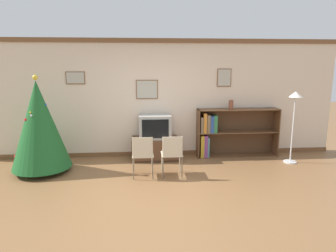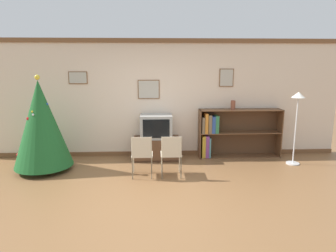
{
  "view_description": "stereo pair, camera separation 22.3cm",
  "coord_description": "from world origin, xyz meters",
  "px_view_note": "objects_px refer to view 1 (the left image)",
  "views": [
    {
      "loc": [
        -0.15,
        -4.56,
        2.12
      ],
      "look_at": [
        0.34,
        1.27,
        0.92
      ],
      "focal_mm": 32.0,
      "sensor_mm": 36.0,
      "label": 1
    },
    {
      "loc": [
        0.07,
        -4.57,
        2.12
      ],
      "look_at": [
        0.34,
        1.27,
        0.92
      ],
      "focal_mm": 32.0,
      "sensor_mm": 36.0,
      "label": 2
    }
  ],
  "objects_px": {
    "christmas_tree": "(39,125)",
    "tv_console": "(155,148)",
    "folding_chair_left": "(143,154)",
    "folding_chair_right": "(172,153)",
    "bookshelf": "(224,132)",
    "standing_lamp": "(294,109)",
    "television": "(155,126)",
    "vase": "(231,105)"
  },
  "relations": [
    {
      "from": "folding_chair_left",
      "to": "vase",
      "type": "xyz_separation_m",
      "value": [
        2.03,
        1.23,
        0.76
      ]
    },
    {
      "from": "tv_console",
      "to": "folding_chair_left",
      "type": "distance_m",
      "value": 1.19
    },
    {
      "from": "christmas_tree",
      "to": "folding_chair_right",
      "type": "height_order",
      "value": "christmas_tree"
    },
    {
      "from": "folding_chair_left",
      "to": "bookshelf",
      "type": "height_order",
      "value": "bookshelf"
    },
    {
      "from": "tv_console",
      "to": "standing_lamp",
      "type": "relative_size",
      "value": 0.66
    },
    {
      "from": "christmas_tree",
      "to": "tv_console",
      "type": "bearing_deg",
      "value": 15.28
    },
    {
      "from": "tv_console",
      "to": "television",
      "type": "relative_size",
      "value": 1.47
    },
    {
      "from": "television",
      "to": "folding_chair_right",
      "type": "relative_size",
      "value": 0.86
    },
    {
      "from": "bookshelf",
      "to": "folding_chair_left",
      "type": "bearing_deg",
      "value": -146.64
    },
    {
      "from": "folding_chair_left",
      "to": "bookshelf",
      "type": "relative_size",
      "value": 0.43
    },
    {
      "from": "folding_chair_left",
      "to": "bookshelf",
      "type": "xyz_separation_m",
      "value": [
        1.9,
        1.25,
        0.1
      ]
    },
    {
      "from": "bookshelf",
      "to": "standing_lamp",
      "type": "relative_size",
      "value": 1.21
    },
    {
      "from": "tv_console",
      "to": "bookshelf",
      "type": "bearing_deg",
      "value": 4.13
    },
    {
      "from": "folding_chair_right",
      "to": "bookshelf",
      "type": "bearing_deg",
      "value": 42.93
    },
    {
      "from": "bookshelf",
      "to": "folding_chair_right",
      "type": "bearing_deg",
      "value": -137.07
    },
    {
      "from": "bookshelf",
      "to": "television",
      "type": "bearing_deg",
      "value": -175.78
    },
    {
      "from": "bookshelf",
      "to": "standing_lamp",
      "type": "height_order",
      "value": "standing_lamp"
    },
    {
      "from": "television",
      "to": "folding_chair_right",
      "type": "bearing_deg",
      "value": -76.21
    },
    {
      "from": "christmas_tree",
      "to": "folding_chair_right",
      "type": "bearing_deg",
      "value": -11.18
    },
    {
      "from": "folding_chair_left",
      "to": "bookshelf",
      "type": "bearing_deg",
      "value": 33.36
    },
    {
      "from": "folding_chair_left",
      "to": "folding_chair_right",
      "type": "xyz_separation_m",
      "value": [
        0.56,
        0.0,
        0.0
      ]
    },
    {
      "from": "folding_chair_right",
      "to": "standing_lamp",
      "type": "relative_size",
      "value": 0.52
    },
    {
      "from": "tv_console",
      "to": "standing_lamp",
      "type": "xyz_separation_m",
      "value": [
        2.97,
        -0.48,
        0.95
      ]
    },
    {
      "from": "television",
      "to": "folding_chair_left",
      "type": "bearing_deg",
      "value": -103.79
    },
    {
      "from": "christmas_tree",
      "to": "standing_lamp",
      "type": "relative_size",
      "value": 1.23
    },
    {
      "from": "television",
      "to": "standing_lamp",
      "type": "bearing_deg",
      "value": -9.21
    },
    {
      "from": "christmas_tree",
      "to": "folding_chair_left",
      "type": "xyz_separation_m",
      "value": [
        2.02,
        -0.51,
        -0.49
      ]
    },
    {
      "from": "christmas_tree",
      "to": "vase",
      "type": "xyz_separation_m",
      "value": [
        4.05,
        0.72,
        0.27
      ]
    },
    {
      "from": "folding_chair_left",
      "to": "standing_lamp",
      "type": "height_order",
      "value": "standing_lamp"
    },
    {
      "from": "television",
      "to": "folding_chair_right",
      "type": "distance_m",
      "value": 1.2
    },
    {
      "from": "television",
      "to": "bookshelf",
      "type": "xyz_separation_m",
      "value": [
        1.62,
        0.12,
        -0.19
      ]
    },
    {
      "from": "christmas_tree",
      "to": "folding_chair_left",
      "type": "bearing_deg",
      "value": -14.15
    },
    {
      "from": "folding_chair_right",
      "to": "standing_lamp",
      "type": "height_order",
      "value": "standing_lamp"
    },
    {
      "from": "christmas_tree",
      "to": "tv_console",
      "type": "height_order",
      "value": "christmas_tree"
    },
    {
      "from": "television",
      "to": "tv_console",
      "type": "bearing_deg",
      "value": 90.0
    },
    {
      "from": "christmas_tree",
      "to": "standing_lamp",
      "type": "bearing_deg",
      "value": 1.55
    },
    {
      "from": "folding_chair_right",
      "to": "standing_lamp",
      "type": "xyz_separation_m",
      "value": [
        2.69,
        0.65,
        0.73
      ]
    },
    {
      "from": "folding_chair_left",
      "to": "folding_chair_right",
      "type": "height_order",
      "value": "same"
    },
    {
      "from": "television",
      "to": "standing_lamp",
      "type": "height_order",
      "value": "standing_lamp"
    },
    {
      "from": "tv_console",
      "to": "standing_lamp",
      "type": "height_order",
      "value": "standing_lamp"
    },
    {
      "from": "folding_chair_right",
      "to": "television",
      "type": "bearing_deg",
      "value": 103.79
    },
    {
      "from": "standing_lamp",
      "to": "vase",
      "type": "bearing_deg",
      "value": 154.56
    }
  ]
}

